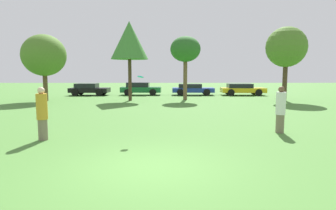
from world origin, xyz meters
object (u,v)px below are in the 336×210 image
Objects in this scene: tree_2 at (185,50)px; parked_car_yellow at (242,89)px; tree_1 at (129,41)px; parked_car_black at (89,89)px; person_catcher at (281,110)px; tree_0 at (44,56)px; person_thrower at (42,114)px; tree_3 at (286,47)px; parked_car_green at (140,88)px; frisbee at (140,77)px; parked_car_blue at (192,89)px.

tree_2 reaches higher than parked_car_yellow.
tree_1 reaches higher than parked_car_black.
tree_0 is at bearing -49.47° from person_catcher.
tree_3 reaches higher than person_thrower.
parked_car_green is 0.93× the size of parked_car_yellow.
tree_1 is at bearing -68.08° from person_catcher.
frisbee is 17.27m from tree_3.
person_catcher is 0.28× the size of tree_1.
frisbee reaches higher than person_catcher.
person_catcher is at bearing -83.10° from parked_car_blue.
tree_3 is (5.41, 12.83, 3.48)m from person_catcher.
tree_2 is 1.19× the size of parked_car_yellow.
parked_car_blue is (7.06, 20.33, -0.29)m from person_thrower.
person_thrower is 0.44× the size of parked_car_green.
parked_car_green is at bearing -179.95° from parked_car_blue.
person_catcher is 0.43× the size of parked_car_green.
person_catcher is 15.70m from tree_1.
person_thrower reaches higher than person_catcher.
tree_2 reaches higher than parked_car_green.
tree_3 reaches higher than frisbee.
tree_1 reaches higher than parked_car_blue.
tree_3 is (14.16, 14.00, 3.46)m from person_thrower.
tree_2 is 1.28× the size of parked_car_green.
tree_3 is (19.86, -0.13, 0.66)m from tree_0.
person_thrower is 3.65m from frisbee.
person_catcher is 22.72m from parked_car_black.
parked_car_yellow is at bearing 18.55° from tree_0.
person_catcher is 0.40× the size of parked_car_yellow.
tree_1 is 9.37m from parked_car_blue.
tree_1 is 1.21× the size of tree_2.
person_thrower reaches higher than parked_car_black.
frisbee is at bearing -56.00° from tree_0.
parked_car_blue is at bearing 2.85° from parked_car_black.
parked_car_black is (-12.47, 18.99, -0.25)m from person_catcher.
tree_0 is 1.35× the size of parked_car_black.
parked_car_green reaches higher than parked_car_yellow.
parked_car_blue is at bearing 79.33° from frisbee.
tree_2 reaches higher than parked_car_blue.
person_catcher is 0.33× the size of tree_0.
parked_car_blue is (10.78, 0.19, -0.02)m from parked_car_black.
tree_0 reaches higher than person_thrower.
tree_3 is at bearing -7.44° from tree_2.
person_catcher is 0.30× the size of tree_3.
tree_3 is 1.50× the size of parked_car_black.
person_thrower reaches higher than parked_car_green.
person_thrower is 0.46× the size of parked_car_black.
parked_car_green is (0.31, 6.15, -4.28)m from tree_1.
tree_1 is at bearing 178.37° from tree_3.
person_catcher is 14.57m from tree_2.
parked_car_blue is (1.09, 5.27, -3.63)m from tree_2.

